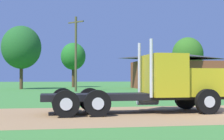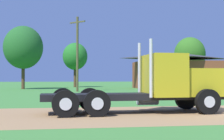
% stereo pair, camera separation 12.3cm
% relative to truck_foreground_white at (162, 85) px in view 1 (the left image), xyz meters
% --- Properties ---
extents(truck_foreground_white, '(8.25, 2.87, 3.21)m').
position_rel_truck_foreground_white_xyz_m(truck_foreground_white, '(0.00, 0.00, 0.00)').
color(truck_foreground_white, black).
rests_on(truck_foreground_white, ground_plane).
extents(shed_building, '(12.03, 8.52, 5.07)m').
position_rel_truck_foreground_white_xyz_m(shed_building, '(11.76, 30.36, 1.21)').
color(shed_building, brown).
rests_on(shed_building, ground_plane).
extents(utility_pole_near, '(1.64, 1.67, 8.26)m').
position_rel_truck_foreground_white_xyz_m(utility_pole_near, '(-2.73, 21.92, 3.14)').
color(utility_pole_near, brown).
rests_on(utility_pole_near, ground_plane).
extents(tree_mid, '(5.17, 5.17, 8.36)m').
position_rel_truck_foreground_white_xyz_m(tree_mid, '(-9.46, 30.29, 4.27)').
color(tree_mid, '#513823').
rests_on(tree_mid, ground_plane).
extents(tree_right, '(3.87, 3.87, 6.97)m').
position_rel_truck_foreground_white_xyz_m(tree_right, '(-2.33, 37.38, 3.57)').
color(tree_right, '#513823').
rests_on(tree_right, ground_plane).
extents(tree_far_right, '(5.49, 5.49, 8.70)m').
position_rel_truck_foreground_white_xyz_m(tree_far_right, '(18.17, 41.25, 4.43)').
color(tree_far_right, '#513823').
rests_on(tree_far_right, ground_plane).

